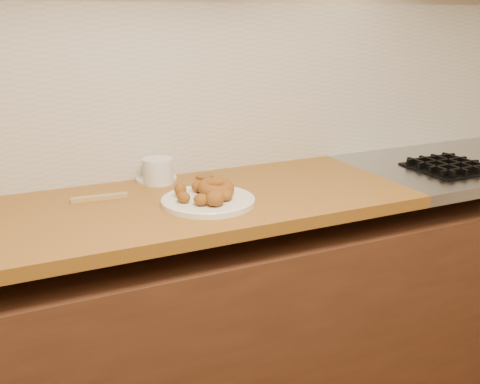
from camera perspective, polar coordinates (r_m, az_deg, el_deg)
name	(u,v)px	position (r m, az deg, el deg)	size (l,w,h in m)	color
wall_back	(212,47)	(2.08, -2.82, 14.53)	(4.00, 0.02, 2.70)	#BCAC8C
base_cabinet	(249,325)	(2.09, 0.94, -13.35)	(3.60, 0.60, 0.77)	#532D1C
butcher_block	(48,225)	(1.71, -18.92, -3.22)	(2.30, 0.62, 0.04)	brown
backsplash	(214,89)	(2.08, -2.63, 10.38)	(3.60, 0.02, 0.60)	beige
donut_plate	(208,201)	(1.74, -3.26, -0.93)	(0.29, 0.29, 0.02)	white
ring_donut	(216,188)	(1.78, -2.49, 0.44)	(0.12, 0.12, 0.04)	brown
fried_dough_chunks	(204,194)	(1.71, -3.70, -0.25)	(0.17, 0.23, 0.05)	brown
plastic_tub	(158,171)	(1.96, -8.33, 2.14)	(0.11, 0.11, 0.09)	silver
tub_lid	(156,179)	(2.01, -8.49, 1.36)	(0.14, 0.14, 0.01)	white
brass_jar_lid	(205,177)	(2.01, -3.62, 1.56)	(0.06, 0.06, 0.01)	olive
wooden_utensil	(99,198)	(1.83, -14.10, -0.55)	(0.18, 0.02, 0.01)	#A68952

